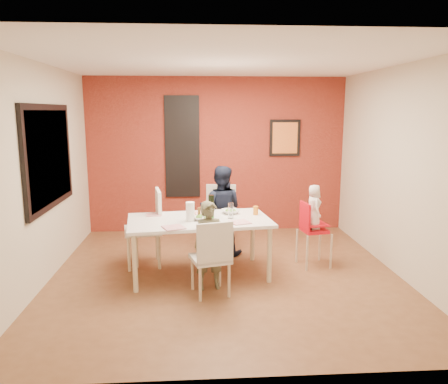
{
  "coord_description": "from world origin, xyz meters",
  "views": [
    {
      "loc": [
        -0.38,
        -5.41,
        2.11
      ],
      "look_at": [
        0.0,
        0.3,
        1.05
      ],
      "focal_mm": 35.0,
      "sensor_mm": 36.0,
      "label": 1
    }
  ],
  "objects": [
    {
      "name": "child_far",
      "position": [
        -0.01,
        0.88,
        0.67
      ],
      "size": [
        0.74,
        0.64,
        1.33
      ],
      "primitive_type": "imported",
      "rotation": [
        0.0,
        0.0,
        2.92
      ],
      "color": "black",
      "rests_on": "ground"
    },
    {
      "name": "high_chair",
      "position": [
        1.2,
        0.27,
        0.54
      ],
      "size": [
        0.43,
        0.43,
        0.9
      ],
      "rotation": [
        0.0,
        0.0,
        1.74
      ],
      "color": "red",
      "rests_on": "ground"
    },
    {
      "name": "child_near",
      "position": [
        -0.22,
        -0.42,
        0.54
      ],
      "size": [
        0.43,
        0.32,
        1.07
      ],
      "primitive_type": "imported",
      "rotation": [
        0.0,
        0.0,
        0.18
      ],
      "color": "brown",
      "rests_on": "ground"
    },
    {
      "name": "picture_window_pane",
      "position": [
        -2.21,
        0.2,
        1.55
      ],
      "size": [
        0.02,
        1.55,
        1.15
      ],
      "primitive_type": "cube",
      "color": "black",
      "rests_on": "wall_left"
    },
    {
      "name": "art_print_frame",
      "position": [
        1.2,
        2.21,
        1.65
      ],
      "size": [
        0.54,
        0.03,
        0.64
      ],
      "primitive_type": "cube",
      "color": "black",
      "rests_on": "wall_back"
    },
    {
      "name": "wall_front",
      "position": [
        0.0,
        -2.25,
        1.35
      ],
      "size": [
        4.5,
        0.02,
        2.7
      ],
      "primitive_type": "cube",
      "color": "beige",
      "rests_on": "ground"
    },
    {
      "name": "ground",
      "position": [
        0.0,
        0.0,
        0.0
      ],
      "size": [
        4.5,
        4.5,
        0.0
      ],
      "primitive_type": "plane",
      "color": "brown",
      "rests_on": "ground"
    },
    {
      "name": "condiment_red",
      "position": [
        -0.21,
        0.02,
        0.82
      ],
      "size": [
        0.03,
        0.03,
        0.13
      ],
      "primitive_type": "cylinder",
      "color": "red",
      "rests_on": "dining_table"
    },
    {
      "name": "condiment_brown",
      "position": [
        -0.34,
        0.08,
        0.82
      ],
      "size": [
        0.04,
        0.04,
        0.14
      ],
      "primitive_type": "cylinder",
      "color": "brown",
      "rests_on": "dining_table"
    },
    {
      "name": "chair_near",
      "position": [
        -0.2,
        -0.66,
        0.5
      ],
      "size": [
        0.51,
        0.51,
        0.9
      ],
      "rotation": [
        0.0,
        0.0,
        3.4
      ],
      "color": "silver",
      "rests_on": "ground"
    },
    {
      "name": "glassblock_surround",
      "position": [
        -0.6,
        2.21,
        1.5
      ],
      "size": [
        0.6,
        0.03,
        1.76
      ],
      "primitive_type": "cube",
      "color": "black",
      "rests_on": "wall_back"
    },
    {
      "name": "dining_table",
      "position": [
        -0.34,
        0.04,
        0.68
      ],
      "size": [
        1.91,
        1.21,
        0.75
      ],
      "rotation": [
        0.0,
        0.0,
        0.12
      ],
      "color": "white",
      "rests_on": "ground"
    },
    {
      "name": "toddler",
      "position": [
        1.22,
        0.28,
        0.83
      ],
      "size": [
        0.21,
        0.31,
        0.61
      ],
      "primitive_type": "imported",
      "rotation": [
        0.0,
        0.0,
        1.65
      ],
      "color": "white",
      "rests_on": "high_chair"
    },
    {
      "name": "salad_bowl_a",
      "position": [
        -0.31,
        -0.02,
        0.78
      ],
      "size": [
        0.21,
        0.21,
        0.05
      ],
      "primitive_type": "imported",
      "rotation": [
        0.0,
        0.0,
        -0.03
      ],
      "color": "silver",
      "rests_on": "dining_table"
    },
    {
      "name": "wine_bottle",
      "position": [
        -0.18,
        0.17,
        0.89
      ],
      "size": [
        0.08,
        0.08,
        0.29
      ],
      "primitive_type": "cylinder",
      "color": "black",
      "rests_on": "dining_table"
    },
    {
      "name": "chair_far",
      "position": [
        0.0,
        1.12,
        0.56
      ],
      "size": [
        0.52,
        0.52,
        0.99
      ],
      "rotation": [
        0.0,
        0.0,
        -0.13
      ],
      "color": "beige",
      "rests_on": "ground"
    },
    {
      "name": "sippy_cup",
      "position": [
        0.42,
        0.22,
        0.81
      ],
      "size": [
        0.07,
        0.07,
        0.12
      ],
      "primitive_type": "cylinder",
      "color": "orange",
      "rests_on": "dining_table"
    },
    {
      "name": "plate_far_mid",
      "position": [
        -0.3,
        0.36,
        0.76
      ],
      "size": [
        0.28,
        0.28,
        0.01
      ],
      "primitive_type": "cube",
      "rotation": [
        0.0,
        0.0,
        0.43
      ],
      "color": "white",
      "rests_on": "dining_table"
    },
    {
      "name": "wall_right",
      "position": [
        2.25,
        0.0,
        1.35
      ],
      "size": [
        0.02,
        4.5,
        2.7
      ],
      "primitive_type": "cube",
      "color": "beige",
      "rests_on": "ground"
    },
    {
      "name": "condiment_green",
      "position": [
        -0.16,
        0.05,
        0.83
      ],
      "size": [
        0.04,
        0.04,
        0.16
      ],
      "primitive_type": "cylinder",
      "color": "#2D7627",
      "rests_on": "dining_table"
    },
    {
      "name": "wine_glass_b",
      "position": [
        0.07,
        0.05,
        0.85
      ],
      "size": [
        0.07,
        0.07,
        0.2
      ],
      "primitive_type": "cylinder",
      "color": "white",
      "rests_on": "dining_table"
    },
    {
      "name": "art_print_canvas",
      "position": [
        1.2,
        2.19,
        1.65
      ],
      "size": [
        0.44,
        0.01,
        0.54
      ],
      "primitive_type": "cube",
      "color": "orange",
      "rests_on": "wall_back"
    },
    {
      "name": "plate_far_left",
      "position": [
        -0.94,
        0.29,
        0.76
      ],
      "size": [
        0.22,
        0.22,
        0.01
      ],
      "primitive_type": "cube",
      "rotation": [
        0.0,
        0.0,
        0.12
      ],
      "color": "white",
      "rests_on": "dining_table"
    },
    {
      "name": "wine_glass_a",
      "position": [
        -0.27,
        -0.21,
        0.84
      ],
      "size": [
        0.06,
        0.06,
        0.18
      ],
      "primitive_type": "cylinder",
      "color": "silver",
      "rests_on": "dining_table"
    },
    {
      "name": "brick_accent_wall",
      "position": [
        0.0,
        2.23,
        1.35
      ],
      "size": [
        4.5,
        0.02,
        2.7
      ],
      "primitive_type": "cube",
      "color": "maroon",
      "rests_on": "ground"
    },
    {
      "name": "paper_towel_roll",
      "position": [
        -0.45,
        -0.06,
        0.87
      ],
      "size": [
        0.11,
        0.11,
        0.24
      ],
      "primitive_type": "cylinder",
      "color": "white",
      "rests_on": "dining_table"
    },
    {
      "name": "plate_near_right",
      "position": [
        0.17,
        -0.19,
        0.76
      ],
      "size": [
        0.29,
        0.29,
        0.01
      ],
      "primitive_type": "cube",
      "rotation": [
        0.0,
        0.0,
        0.35
      ],
      "color": "white",
      "rests_on": "dining_table"
    },
    {
      "name": "wall_back",
      "position": [
        0.0,
        2.25,
        1.35
      ],
      "size": [
        4.5,
        0.02,
        2.7
      ],
      "primitive_type": "cube",
      "color": "beige",
      "rests_on": "ground"
    },
    {
      "name": "picture_window_frame",
      "position": [
        -2.22,
        0.2,
        1.55
      ],
      "size": [
        0.05,
        1.7,
        1.3
      ],
      "primitive_type": "cube",
      "color": "black",
      "rests_on": "wall_left"
    },
    {
      "name": "glassblock_strip",
      "position": [
        -0.6,
        2.21,
        1.5
      ],
      "size": [
        0.55,
        0.03,
        1.7
      ],
      "primitive_type": "cube",
      "color": "silver",
      "rests_on": "wall_back"
    },
    {
      "name": "plate_near_left",
      "position": [
        -0.64,
        -0.38,
        0.76
      ],
      "size": [
        0.31,
        0.31,
        0.01
      ],
      "primitive_type": "cube",
      "rotation": [
        0.0,
        0.0,
        0.39
      ],
      "color": "silver",
      "rests_on": "dining_table"
    },
    {
      "name": "ceiling",
      "position": [
        0.0,
        0.0,
        2.7
      ],
      "size": [
        4.5,
        4.5,
        0.02
      ],
      "primitive_type": "cube",
      "color": "white",
      "rests_on": "wall_back"
    },
    {
      "name": "salad_bowl_b",
      "position": [
        0.09,
        0.31,
        0.78
      ],
      "size": [
        0.28,
        0.28,
        0.06
      ],
      "primitive_type": "imported",
      "rotation": [
        0.0,
        0.0,
        0.27
      ],
      "color": "white",
      "rests_on": "dining_table"
    },
    {
      "name": "wall_left",
      "position": [
        -2.25,
        0.0,
        1.35
      ],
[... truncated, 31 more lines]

